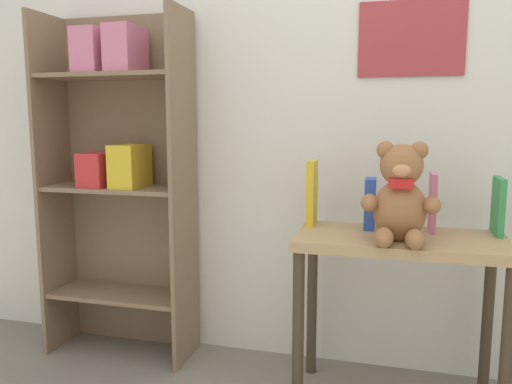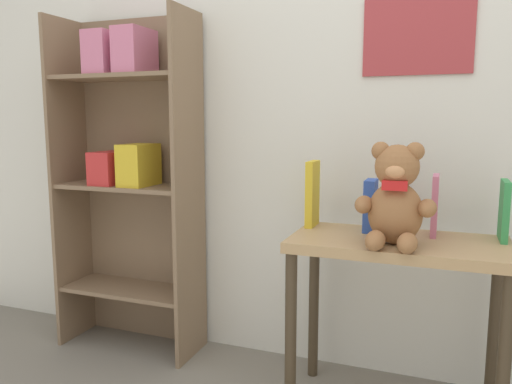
# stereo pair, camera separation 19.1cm
# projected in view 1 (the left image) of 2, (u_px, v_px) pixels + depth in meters

# --- Properties ---
(wall_back) EXTENTS (4.80, 0.07, 2.50)m
(wall_back) POSITION_uv_depth(u_px,v_px,m) (324.00, 68.00, 2.04)
(wall_back) COLOR silver
(wall_back) RESTS_ON ground_plane
(bookshelf_side) EXTENTS (0.64, 0.27, 1.49)m
(bookshelf_side) POSITION_uv_depth(u_px,v_px,m) (121.00, 165.00, 2.18)
(bookshelf_side) COLOR #7F664C
(bookshelf_side) RESTS_ON ground_plane
(display_table) EXTENTS (0.72, 0.38, 0.64)m
(display_table) POSITION_uv_depth(u_px,v_px,m) (399.00, 265.00, 1.76)
(display_table) COLOR tan
(display_table) RESTS_ON ground_plane
(teddy_bear) EXTENTS (0.25, 0.23, 0.33)m
(teddy_bear) POSITION_uv_depth(u_px,v_px,m) (400.00, 197.00, 1.64)
(teddy_bear) COLOR #99663D
(teddy_bear) RESTS_ON display_table
(book_standing_yellow) EXTENTS (0.03, 0.12, 0.25)m
(book_standing_yellow) POSITION_uv_depth(u_px,v_px,m) (312.00, 193.00, 1.92)
(book_standing_yellow) COLOR gold
(book_standing_yellow) RESTS_ON display_table
(book_standing_blue) EXTENTS (0.04, 0.11, 0.19)m
(book_standing_blue) POSITION_uv_depth(u_px,v_px,m) (370.00, 204.00, 1.85)
(book_standing_blue) COLOR #2D51B7
(book_standing_blue) RESTS_ON display_table
(book_standing_pink) EXTENTS (0.02, 0.13, 0.21)m
(book_standing_pink) POSITION_uv_depth(u_px,v_px,m) (432.00, 202.00, 1.81)
(book_standing_pink) COLOR #D17093
(book_standing_pink) RESTS_ON display_table
(book_standing_green) EXTENTS (0.02, 0.14, 0.20)m
(book_standing_green) POSITION_uv_depth(u_px,v_px,m) (498.00, 206.00, 1.76)
(book_standing_green) COLOR #33934C
(book_standing_green) RESTS_ON display_table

